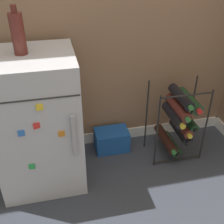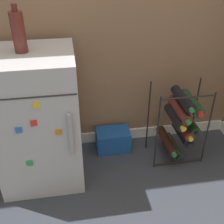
# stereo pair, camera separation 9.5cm
# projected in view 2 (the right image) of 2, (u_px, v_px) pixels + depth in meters

# --- Properties ---
(ground_plane) EXTENTS (14.00, 14.00, 0.00)m
(ground_plane) POSITION_uv_depth(u_px,v_px,m) (124.00, 187.00, 1.92)
(ground_plane) COLOR #333842
(mini_fridge) EXTENTS (0.52, 0.52, 0.90)m
(mini_fridge) POSITION_uv_depth(u_px,v_px,m) (38.00, 120.00, 1.82)
(mini_fridge) COLOR #B7BABF
(mini_fridge) RESTS_ON ground_plane
(wine_rack) EXTENTS (0.39, 0.33, 0.59)m
(wine_rack) POSITION_uv_depth(u_px,v_px,m) (180.00, 122.00, 2.06)
(wine_rack) COLOR black
(wine_rack) RESTS_ON ground_plane
(soda_box) EXTENTS (0.26, 0.18, 0.17)m
(soda_box) POSITION_uv_depth(u_px,v_px,m) (113.00, 140.00, 2.24)
(soda_box) COLOR #194C9E
(soda_box) RESTS_ON ground_plane
(fridge_top_bottle) EXTENTS (0.07, 0.07, 0.26)m
(fridge_top_bottle) POSITION_uv_depth(u_px,v_px,m) (18.00, 32.00, 1.53)
(fridge_top_bottle) COLOR #56231E
(fridge_top_bottle) RESTS_ON mini_fridge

